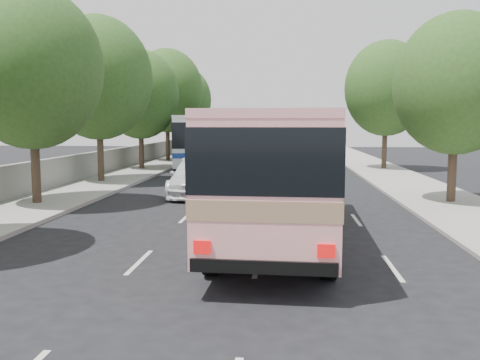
# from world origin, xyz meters

# --- Properties ---
(ground) EXTENTS (120.00, 120.00, 0.00)m
(ground) POSITION_xyz_m (0.00, 0.00, 0.00)
(ground) COLOR black
(ground) RESTS_ON ground
(sidewalk_left) EXTENTS (4.00, 90.00, 0.15)m
(sidewalk_left) POSITION_xyz_m (-8.50, 20.00, 0.07)
(sidewalk_left) COLOR #9E998E
(sidewalk_left) RESTS_ON ground
(sidewalk_right) EXTENTS (4.00, 90.00, 0.12)m
(sidewalk_right) POSITION_xyz_m (8.50, 20.00, 0.06)
(sidewalk_right) COLOR #9E998E
(sidewalk_right) RESTS_ON ground
(low_wall) EXTENTS (0.30, 90.00, 1.50)m
(low_wall) POSITION_xyz_m (-10.30, 20.00, 0.90)
(low_wall) COLOR #9E998E
(low_wall) RESTS_ON sidewalk_left
(tree_left_b) EXTENTS (5.70, 5.70, 8.88)m
(tree_left_b) POSITION_xyz_m (-8.42, 5.94, 5.82)
(tree_left_b) COLOR #38281E
(tree_left_b) RESTS_ON ground
(tree_left_c) EXTENTS (6.00, 6.00, 9.35)m
(tree_left_c) POSITION_xyz_m (-8.62, 13.94, 6.12)
(tree_left_c) COLOR #38281E
(tree_left_c) RESTS_ON ground
(tree_left_d) EXTENTS (5.52, 5.52, 8.60)m
(tree_left_d) POSITION_xyz_m (-8.52, 21.94, 5.63)
(tree_left_d) COLOR #38281E
(tree_left_d) RESTS_ON ground
(tree_left_e) EXTENTS (6.30, 6.30, 9.82)m
(tree_left_e) POSITION_xyz_m (-8.42, 29.94, 6.43)
(tree_left_e) COLOR #38281E
(tree_left_e) RESTS_ON ground
(tree_left_f) EXTENTS (5.88, 5.88, 9.16)m
(tree_left_f) POSITION_xyz_m (-8.62, 37.94, 6.00)
(tree_left_f) COLOR #38281E
(tree_left_f) RESTS_ON ground
(tree_right_near) EXTENTS (5.10, 5.10, 7.95)m
(tree_right_near) POSITION_xyz_m (8.78, 7.94, 5.20)
(tree_right_near) COLOR #38281E
(tree_right_near) RESTS_ON ground
(tree_right_far) EXTENTS (6.00, 6.00, 9.35)m
(tree_right_far) POSITION_xyz_m (9.08, 23.94, 6.12)
(tree_right_far) COLOR #38281E
(tree_right_far) RESTS_ON ground
(pink_bus) EXTENTS (3.36, 11.62, 3.68)m
(pink_bus) POSITION_xyz_m (1.47, 1.01, 2.29)
(pink_bus) COLOR #FFA4A4
(pink_bus) RESTS_ON ground
(pink_taxi) EXTENTS (2.10, 5.06, 1.72)m
(pink_taxi) POSITION_xyz_m (0.83, 6.61, 0.86)
(pink_taxi) COLOR #FE166B
(pink_taxi) RESTS_ON ground
(white_pickup) EXTENTS (2.72, 5.80, 1.64)m
(white_pickup) POSITION_xyz_m (-2.52, 9.77, 0.82)
(white_pickup) COLOR silver
(white_pickup) RESTS_ON ground
(tour_coach_front) EXTENTS (4.19, 13.19, 3.88)m
(tour_coach_front) POSITION_xyz_m (-4.50, 23.24, 2.34)
(tour_coach_front) COLOR white
(tour_coach_front) RESTS_ON ground
(tour_coach_rear) EXTENTS (2.83, 11.96, 3.56)m
(tour_coach_rear) POSITION_xyz_m (-6.30, 33.97, 2.14)
(tour_coach_rear) COLOR silver
(tour_coach_rear) RESTS_ON ground
(taxi_roof_sign) EXTENTS (0.55, 0.19, 0.18)m
(taxi_roof_sign) POSITION_xyz_m (0.83, 6.61, 1.81)
(taxi_roof_sign) COLOR silver
(taxi_roof_sign) RESTS_ON pink_taxi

